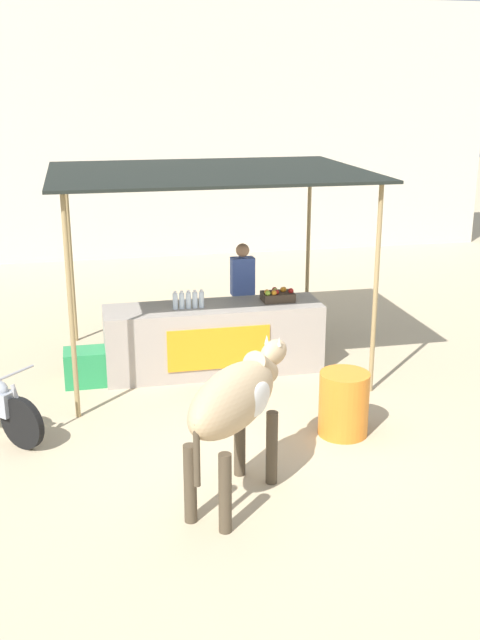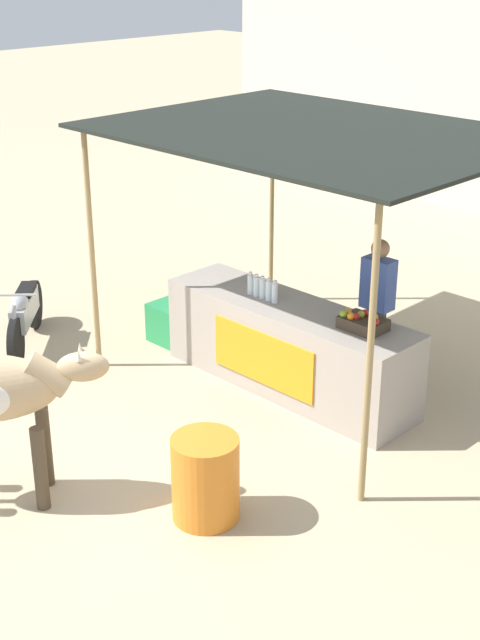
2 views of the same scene
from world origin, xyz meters
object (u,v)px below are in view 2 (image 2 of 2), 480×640
object	(u,v)px
stall_counter	(289,347)
fruit_crate	(363,322)
cooler_box	(175,324)
water_barrel	(205,478)
motorcycle_parked	(24,314)
vendor_behind_counter	(376,311)

from	to	relation	value
stall_counter	fruit_crate	bearing A→B (deg)	2.98
cooler_box	water_barrel	xyz separation A→B (m)	(2.85, -2.16, 0.14)
fruit_crate	cooler_box	distance (m)	2.80
water_barrel	motorcycle_parked	distance (m)	4.09
cooler_box	motorcycle_parked	bearing A→B (deg)	-130.68
vendor_behind_counter	motorcycle_parked	world-z (taller)	vendor_behind_counter
stall_counter	water_barrel	size ratio (longest dim) A/B	3.99
motorcycle_parked	fruit_crate	bearing A→B (deg)	21.27
fruit_crate	motorcycle_parked	xyz separation A→B (m)	(-3.83, -1.49, -0.61)
vendor_behind_counter	cooler_box	distance (m)	2.55
fruit_crate	cooler_box	world-z (taller)	fruit_crate
fruit_crate	cooler_box	xyz separation A→B (m)	(-2.68, -0.15, -0.80)
fruit_crate	motorcycle_parked	bearing A→B (deg)	-158.73
water_barrel	motorcycle_parked	world-z (taller)	motorcycle_parked
cooler_box	vendor_behind_counter	bearing A→B (deg)	20.06
vendor_behind_counter	cooler_box	world-z (taller)	vendor_behind_counter
water_barrel	motorcycle_parked	size ratio (longest dim) A/B	0.55
motorcycle_parked	stall_counter	bearing A→B (deg)	26.41
cooler_box	stall_counter	bearing A→B (deg)	3.18
fruit_crate	cooler_box	size ratio (longest dim) A/B	0.73
stall_counter	cooler_box	size ratio (longest dim) A/B	5.00
fruit_crate	cooler_box	bearing A→B (deg)	-176.89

